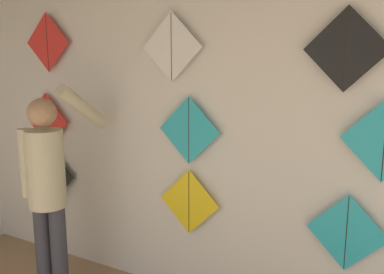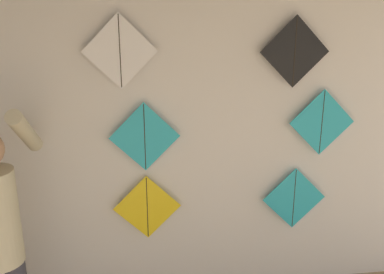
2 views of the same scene
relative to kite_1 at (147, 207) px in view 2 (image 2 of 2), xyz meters
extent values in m
cube|color=silver|center=(-0.07, 0.09, 0.54)|extent=(5.73, 0.06, 2.80)
cylinder|color=beige|center=(-0.79, -0.35, 0.78)|extent=(0.11, 0.52, 0.41)
cube|color=yellow|center=(0.00, 0.00, 0.00)|extent=(0.55, 0.01, 0.55)
cylinder|color=black|center=(0.00, 0.00, 0.00)|extent=(0.01, 0.01, 0.53)
cube|color=#28B2C6|center=(1.25, 0.00, 0.00)|extent=(0.55, 0.01, 0.55)
cylinder|color=black|center=(1.25, 0.00, 0.00)|extent=(0.01, 0.01, 0.53)
cube|color=#28B2C6|center=(0.00, 0.00, 0.60)|extent=(0.55, 0.01, 0.55)
cylinder|color=black|center=(0.00, 0.00, 0.60)|extent=(0.01, 0.01, 0.53)
cube|color=#28B2C6|center=(1.44, 0.00, 0.67)|extent=(0.55, 0.01, 0.55)
cylinder|color=black|center=(1.44, 0.00, 0.67)|extent=(0.01, 0.01, 0.53)
cube|color=white|center=(-0.16, 0.00, 1.26)|extent=(0.55, 0.01, 0.55)
cylinder|color=black|center=(-0.16, 0.00, 1.26)|extent=(0.01, 0.01, 0.53)
cube|color=black|center=(1.17, 0.00, 1.24)|extent=(0.55, 0.01, 0.55)
cylinder|color=black|center=(1.17, 0.00, 1.24)|extent=(0.01, 0.01, 0.53)
camera|label=1|loc=(1.68, -2.92, 1.22)|focal=40.00mm
camera|label=2|loc=(-0.07, -3.18, 1.59)|focal=40.00mm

